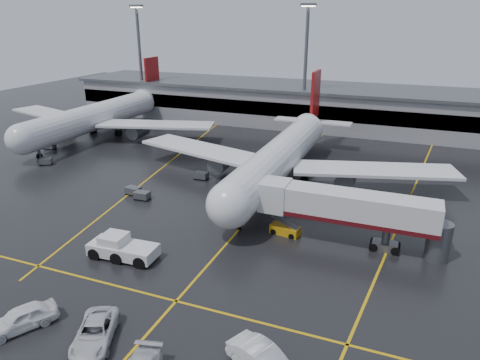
% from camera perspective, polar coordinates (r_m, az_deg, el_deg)
% --- Properties ---
extents(ground, '(220.00, 220.00, 0.00)m').
position_cam_1_polar(ground, '(57.62, 2.59, -3.34)').
color(ground, black).
rests_on(ground, ground).
extents(apron_line_centre, '(0.25, 90.00, 0.02)m').
position_cam_1_polar(apron_line_centre, '(57.62, 2.59, -3.33)').
color(apron_line_centre, gold).
rests_on(apron_line_centre, ground).
extents(apron_line_stop, '(60.00, 0.25, 0.02)m').
position_cam_1_polar(apron_line_stop, '(40.11, -8.22, -15.18)').
color(apron_line_stop, gold).
rests_on(apron_line_stop, ground).
extents(apron_line_left, '(9.99, 69.35, 0.02)m').
position_cam_1_polar(apron_line_left, '(74.16, -9.54, 1.93)').
color(apron_line_left, gold).
rests_on(apron_line_left, ground).
extents(apron_line_right, '(7.57, 69.64, 0.02)m').
position_cam_1_polar(apron_line_right, '(64.25, 21.01, -2.16)').
color(apron_line_right, gold).
rests_on(apron_line_right, ground).
extents(terminal, '(122.00, 19.00, 8.60)m').
position_cam_1_polar(terminal, '(101.08, 11.75, 9.27)').
color(terminal, gray).
rests_on(terminal, ground).
extents(light_mast_left, '(3.00, 1.20, 25.45)m').
position_cam_1_polar(light_mast_left, '(111.22, -12.77, 15.48)').
color(light_mast_left, '#595B60').
rests_on(light_mast_left, ground).
extents(light_mast_mid, '(3.00, 1.20, 25.45)m').
position_cam_1_polar(light_mast_mid, '(94.90, 8.45, 14.97)').
color(light_mast_mid, '#595B60').
rests_on(light_mast_mid, ground).
extents(main_airliner, '(48.80, 45.60, 14.10)m').
position_cam_1_polar(main_airliner, '(64.84, 5.48, 3.31)').
color(main_airliner, silver).
rests_on(main_airliner, ground).
extents(second_airliner, '(48.80, 45.60, 14.10)m').
position_cam_1_polar(second_airliner, '(94.73, -17.62, 7.93)').
color(second_airliner, silver).
rests_on(second_airliner, ground).
extents(jet_bridge, '(19.90, 3.40, 6.05)m').
position_cam_1_polar(jet_bridge, '(48.23, 13.71, -3.76)').
color(jet_bridge, silver).
rests_on(jet_bridge, ground).
extents(pushback_tractor, '(7.17, 3.34, 2.51)m').
position_cam_1_polar(pushback_tractor, '(47.08, -15.00, -8.49)').
color(pushback_tractor, silver).
rests_on(pushback_tractor, ground).
extents(belt_loader, '(3.50, 2.01, 2.10)m').
position_cam_1_polar(belt_loader, '(50.47, 5.81, -6.40)').
color(belt_loader, '#CA8C0D').
rests_on(belt_loader, ground).
extents(service_van_a, '(4.81, 6.42, 1.62)m').
position_cam_1_polar(service_van_a, '(36.92, -18.17, -18.15)').
color(service_van_a, silver).
rests_on(service_van_a, ground).
extents(service_van_d, '(4.57, 5.78, 1.84)m').
position_cam_1_polar(service_van_d, '(40.26, -26.34, -15.65)').
color(service_van_d, white).
rests_on(service_van_d, ground).
extents(baggage_cart_a, '(2.07, 1.41, 1.12)m').
position_cam_1_polar(baggage_cart_a, '(60.71, -12.51, -1.91)').
color(baggage_cart_a, '#595B60').
rests_on(baggage_cart_a, ground).
extents(baggage_cart_b, '(2.13, 1.51, 1.12)m').
position_cam_1_polar(baggage_cart_b, '(62.62, -13.59, -1.30)').
color(baggage_cart_b, '#595B60').
rests_on(baggage_cart_b, ground).
extents(baggage_cart_c, '(2.03, 1.34, 1.12)m').
position_cam_1_polar(baggage_cart_c, '(66.81, -5.04, 0.61)').
color(baggage_cart_c, '#595B60').
rests_on(baggage_cart_c, ground).
extents(baggage_cart_d, '(2.17, 1.59, 1.12)m').
position_cam_1_polar(baggage_cart_d, '(89.12, -23.31, 4.08)').
color(baggage_cart_d, '#595B60').
rests_on(baggage_cart_d, ground).
extents(baggage_cart_e, '(2.37, 2.05, 1.12)m').
position_cam_1_polar(baggage_cart_e, '(79.92, -23.73, 2.26)').
color(baggage_cart_e, '#595B60').
rests_on(baggage_cart_e, ground).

